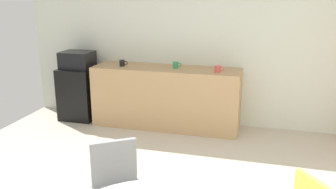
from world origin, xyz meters
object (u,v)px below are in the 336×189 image
object	(u,v)px
mini_fridge	(80,93)
mug_green	(176,65)
chair_gray	(117,180)
mug_red	(122,63)
microwave	(77,60)
mug_white	(218,69)

from	to	relation	value
mini_fridge	mug_green	bearing A→B (deg)	0.32
chair_gray	mug_red	xyz separation A→B (m)	(-0.97, 2.56, 0.43)
mini_fridge	chair_gray	bearing A→B (deg)	-56.20
microwave	mug_red	distance (m)	0.78
microwave	mug_red	size ratio (longest dim) A/B	3.72
microwave	mug_red	world-z (taller)	microwave
mini_fridge	mug_red	bearing A→B (deg)	-3.98
mini_fridge	mug_green	xyz separation A→B (m)	(1.58, 0.01, 0.54)
mini_fridge	mug_red	size ratio (longest dim) A/B	6.34
chair_gray	mug_white	distance (m)	2.59
chair_gray	mug_white	world-z (taller)	mug_white
mini_fridge	mug_red	distance (m)	0.95
mini_fridge	microwave	xyz separation A→B (m)	(0.00, 0.00, 0.54)
mug_white	mug_green	distance (m)	0.63
microwave	mug_green	xyz separation A→B (m)	(1.58, 0.01, 0.00)
microwave	chair_gray	size ratio (longest dim) A/B	0.58
mug_white	mug_green	world-z (taller)	same
mini_fridge	chair_gray	distance (m)	3.15
microwave	chair_gray	distance (m)	3.18
mini_fridge	mug_red	world-z (taller)	mug_red
mini_fridge	mug_red	xyz separation A→B (m)	(0.78, -0.05, 0.54)
chair_gray	mini_fridge	bearing A→B (deg)	123.80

